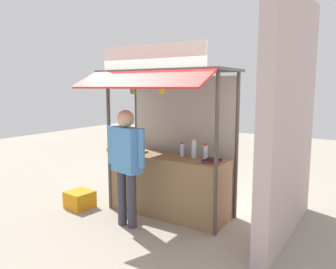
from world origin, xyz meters
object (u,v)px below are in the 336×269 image
object	(u,v)px
water_bottle_far_left	(205,152)
banana_bunch_leftmost	(162,89)
banana_bunch_inner_left	(133,89)
plastic_crate	(80,199)
water_bottle_far_right	(135,141)
magazine_stack_rear_center	(138,152)
magazine_stack_center	(212,161)
magazine_stack_mid_left	(117,150)
water_bottle_back_right	(194,150)
vendor_person	(126,157)
water_bottle_front_right	(182,150)

from	to	relation	value
water_bottle_far_left	banana_bunch_leftmost	size ratio (longest dim) A/B	1.05
banana_bunch_inner_left	plastic_crate	xyz separation A→B (m)	(-1.08, -0.18, -1.92)
water_bottle_far_right	magazine_stack_rear_center	distance (m)	0.47
water_bottle_far_right	magazine_stack_center	bearing A→B (deg)	-9.56
banana_bunch_leftmost	magazine_stack_center	bearing A→B (deg)	29.19
magazine_stack_center	plastic_crate	distance (m)	2.48
water_bottle_far_left	magazine_stack_mid_left	size ratio (longest dim) A/B	0.73
magazine_stack_rear_center	banana_bunch_leftmost	size ratio (longest dim) A/B	1.17
water_bottle_back_right	banana_bunch_leftmost	bearing A→B (deg)	-118.29
water_bottle_back_right	magazine_stack_center	xyz separation A→B (m)	(0.38, -0.13, -0.11)
water_bottle_far_right	magazine_stack_center	distance (m)	1.71
vendor_person	plastic_crate	xyz separation A→B (m)	(-1.19, 0.15, -0.92)
water_bottle_far_right	banana_bunch_leftmost	xyz separation A→B (m)	(1.04, -0.64, 0.94)
banana_bunch_leftmost	water_bottle_far_right	bearing A→B (deg)	148.21
magazine_stack_rear_center	water_bottle_back_right	bearing A→B (deg)	9.68
magazine_stack_mid_left	vendor_person	xyz separation A→B (m)	(0.66, -0.55, 0.04)
water_bottle_far_left	banana_bunch_inner_left	xyz separation A→B (m)	(-1.00, -0.51, 0.96)
water_bottle_back_right	magazine_stack_rear_center	distance (m)	1.00
water_bottle_front_right	magazine_stack_rear_center	bearing A→B (deg)	-168.12
water_bottle_front_right	banana_bunch_inner_left	world-z (taller)	banana_bunch_inner_left
magazine_stack_mid_left	water_bottle_back_right	bearing A→B (deg)	11.32
water_bottle_back_right	vendor_person	distance (m)	1.08
plastic_crate	water_bottle_far_left	bearing A→B (deg)	18.51
water_bottle_far_left	magazine_stack_mid_left	xyz separation A→B (m)	(-1.54, -0.29, -0.08)
banana_bunch_leftmost	plastic_crate	size ratio (longest dim) A/B	0.56
water_bottle_front_right	magazine_stack_mid_left	world-z (taller)	water_bottle_front_right
water_bottle_far_right	water_bottle_back_right	bearing A→B (deg)	-6.49
water_bottle_front_right	magazine_stack_rear_center	size ratio (longest dim) A/B	0.85
water_bottle_far_right	plastic_crate	size ratio (longest dim) A/B	0.72
magazine_stack_center	banana_bunch_inner_left	size ratio (longest dim) A/B	1.17
water_bottle_far_right	banana_bunch_leftmost	world-z (taller)	banana_bunch_leftmost
water_bottle_front_right	banana_bunch_inner_left	xyz separation A→B (m)	(-0.59, -0.49, 0.97)
water_bottle_far_left	magazine_stack_rear_center	world-z (taller)	water_bottle_far_left
water_bottle_far_right	magazine_stack_mid_left	bearing A→B (deg)	-96.77
plastic_crate	vendor_person	bearing A→B (deg)	-6.95
vendor_person	water_bottle_far_left	bearing A→B (deg)	57.26
magazine_stack_center	magazine_stack_mid_left	distance (m)	1.74
water_bottle_front_right	magazine_stack_rear_center	distance (m)	0.79
water_bottle_back_right	banana_bunch_leftmost	distance (m)	1.10
water_bottle_front_right	plastic_crate	bearing A→B (deg)	-158.13
water_bottle_front_right	banana_bunch_leftmost	size ratio (longest dim) A/B	1.00
water_bottle_far_left	banana_bunch_leftmost	distance (m)	1.19
magazine_stack_center	water_bottle_far_right	bearing A→B (deg)	170.44
magazine_stack_rear_center	banana_bunch_inner_left	xyz separation A→B (m)	(0.18, -0.33, 1.06)
water_bottle_back_right	magazine_stack_mid_left	world-z (taller)	water_bottle_back_right
magazine_stack_center	magazine_stack_mid_left	size ratio (longest dim) A/B	0.87
water_bottle_front_right	plastic_crate	size ratio (longest dim) A/B	0.56
water_bottle_far_right	banana_bunch_leftmost	bearing A→B (deg)	-31.79
banana_bunch_leftmost	vendor_person	world-z (taller)	banana_bunch_leftmost
magazine_stack_center	water_bottle_back_right	bearing A→B (deg)	160.38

